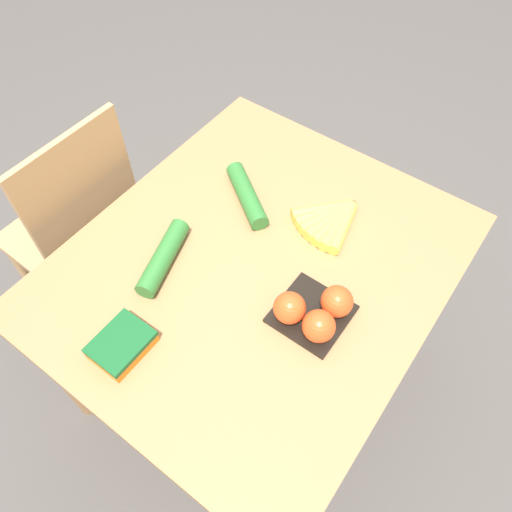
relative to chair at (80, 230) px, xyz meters
name	(u,v)px	position (x,y,z in m)	size (l,w,h in m)	color
ground_plane	(256,369)	(0.11, -0.69, -0.49)	(12.00, 12.00, 0.00)	#4C4742
dining_table	(256,283)	(0.11, -0.69, 0.15)	(1.12, 0.96, 0.75)	#9E7044
chair	(80,230)	(0.00, 0.00, 0.00)	(0.43, 0.41, 0.97)	tan
banana_bunch	(331,219)	(0.35, -0.79, 0.27)	(0.20, 0.20, 0.04)	brown
tomato_pack	(315,312)	(0.05, -0.92, 0.30)	(0.18, 0.18, 0.09)	black
carrot_bag	(121,344)	(-0.29, -0.58, 0.28)	(0.14, 0.11, 0.04)	orange
cucumber_near	(163,257)	(-0.04, -0.49, 0.28)	(0.24, 0.12, 0.05)	#2D702D
cucumber_far	(247,195)	(0.28, -0.54, 0.28)	(0.18, 0.23, 0.05)	#2D702D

